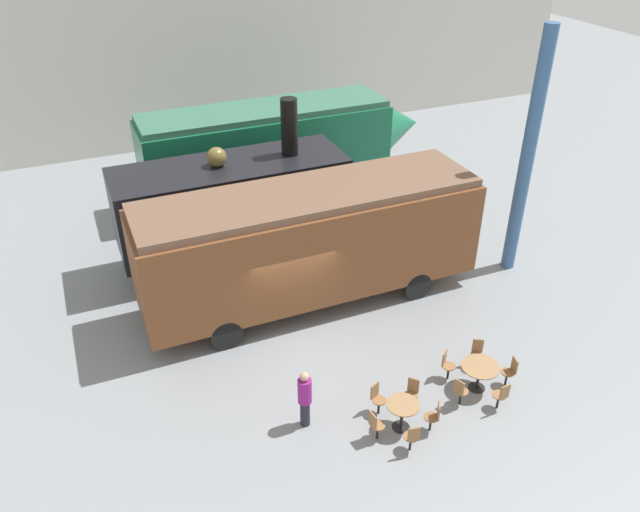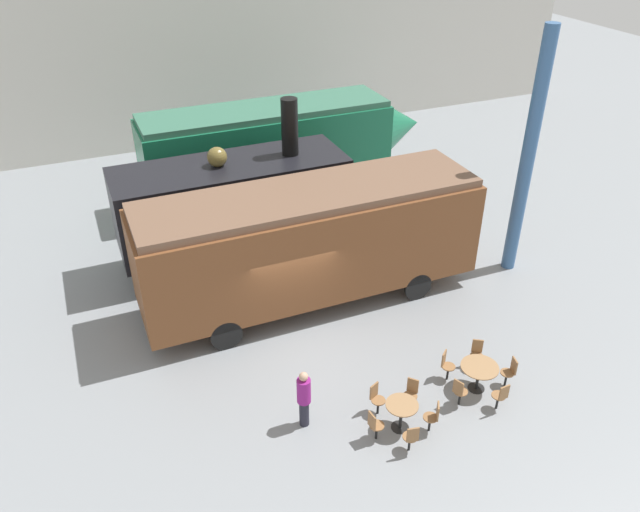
{
  "view_description": "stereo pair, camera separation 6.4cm",
  "coord_description": "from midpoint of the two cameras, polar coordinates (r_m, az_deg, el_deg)",
  "views": [
    {
      "loc": [
        -5.03,
        -13.82,
        11.57
      ],
      "look_at": [
        1.3,
        1.0,
        1.6
      ],
      "focal_mm": 35.0,
      "sensor_mm": 36.0,
      "label": 1
    },
    {
      "loc": [
        -4.97,
        -13.84,
        11.57
      ],
      "look_at": [
        1.3,
        1.0,
        1.6
      ],
      "focal_mm": 35.0,
      "sensor_mm": 36.0,
      "label": 2
    }
  ],
  "objects": [
    {
      "name": "cafe_table_near",
      "position": [
        16.82,
        14.28,
        -10.08
      ],
      "size": [
        0.98,
        0.98,
        0.76
      ],
      "color": "black",
      "rests_on": "ground_plane"
    },
    {
      "name": "visitor_person",
      "position": [
        15.23,
        -1.52,
        -12.76
      ],
      "size": [
        0.34,
        0.34,
        1.65
      ],
      "color": "#262633",
      "rests_on": "ground_plane"
    },
    {
      "name": "cafe_chair_2",
      "position": [
        16.45,
        16.16,
        -12.08
      ],
      "size": [
        0.36,
        0.36,
        0.87
      ],
      "rotation": [
        0.0,
        0.0,
        7.92
      ],
      "color": "black",
      "rests_on": "ground_plane"
    },
    {
      "name": "cafe_chair_0",
      "position": [
        17.01,
        11.4,
        -9.59
      ],
      "size": [
        0.4,
        0.41,
        0.87
      ],
      "rotation": [
        0.0,
        0.0,
        5.41
      ],
      "color": "black",
      "rests_on": "ground_plane"
    },
    {
      "name": "cafe_table_mid",
      "position": [
        15.48,
        7.42,
        -13.77
      ],
      "size": [
        0.8,
        0.8,
        0.78
      ],
      "color": "black",
      "rests_on": "ground_plane"
    },
    {
      "name": "cafe_chair_4",
      "position": [
        17.54,
        14.07,
        -8.49
      ],
      "size": [
        0.39,
        0.4,
        0.87
      ],
      "rotation": [
        0.0,
        0.0,
        10.44
      ],
      "color": "black",
      "rests_on": "ground_plane"
    },
    {
      "name": "support_pillar",
      "position": [
        20.62,
        18.34,
        8.58
      ],
      "size": [
        0.44,
        0.44,
        8.0
      ],
      "color": "#386093",
      "rests_on": "ground_plane"
    },
    {
      "name": "cafe_chair_3",
      "position": [
        17.21,
        16.93,
        -9.93
      ],
      "size": [
        0.38,
        0.36,
        0.87
      ],
      "rotation": [
        0.0,
        0.0,
        9.18
      ],
      "color": "black",
      "rests_on": "ground_plane"
    },
    {
      "name": "cafe_chair_6",
      "position": [
        15.84,
        5.11,
        -12.69
      ],
      "size": [
        0.38,
        0.4,
        0.87
      ],
      "rotation": [
        0.0,
        0.0,
        5.13
      ],
      "color": "black",
      "rests_on": "ground_plane"
    },
    {
      "name": "backdrop_wall",
      "position": [
        30.86,
        -13.84,
        17.64
      ],
      "size": [
        44.0,
        0.15,
        9.0
      ],
      "color": "silver",
      "rests_on": "ground_plane"
    },
    {
      "name": "steam_locomotive",
      "position": [
        21.07,
        -8.08,
        5.08
      ],
      "size": [
        7.64,
        2.61,
        5.42
      ],
      "color": "black",
      "rests_on": "ground_plane"
    },
    {
      "name": "passenger_coach_wooden",
      "position": [
        18.71,
        -1.06,
        1.56
      ],
      "size": [
        10.32,
        2.86,
        3.76
      ],
      "color": "brown",
      "rests_on": "ground_plane"
    },
    {
      "name": "streamlined_locomotive",
      "position": [
        25.68,
        -3.25,
        10.49
      ],
      "size": [
        11.92,
        2.7,
        3.77
      ],
      "color": "#196B47",
      "rests_on": "ground_plane"
    },
    {
      "name": "cafe_chair_5",
      "position": [
        16.07,
        8.29,
        -12.17
      ],
      "size": [
        0.4,
        0.4,
        0.87
      ],
      "rotation": [
        0.0,
        0.0,
        3.87
      ],
      "color": "black",
      "rests_on": "ground_plane"
    },
    {
      "name": "cafe_chair_9",
      "position": [
        15.59,
        10.31,
        -14.13
      ],
      "size": [
        0.4,
        0.39,
        0.87
      ],
      "rotation": [
        0.0,
        0.0,
        8.9
      ],
      "color": "black",
      "rests_on": "ground_plane"
    },
    {
      "name": "cafe_chair_7",
      "position": [
        15.21,
        4.96,
        -15.06
      ],
      "size": [
        0.37,
        0.36,
        0.87
      ],
      "rotation": [
        0.0,
        0.0,
        6.39
      ],
      "color": "black",
      "rests_on": "ground_plane"
    },
    {
      "name": "cafe_chair_8",
      "position": [
        15.04,
        8.31,
        -16.02
      ],
      "size": [
        0.36,
        0.38,
        0.87
      ],
      "rotation": [
        0.0,
        0.0,
        7.64
      ],
      "color": "black",
      "rests_on": "ground_plane"
    },
    {
      "name": "ground_plane",
      "position": [
        18.71,
        -2.56,
        -6.48
      ],
      "size": [
        80.0,
        80.0,
        0.0
      ],
      "primitive_type": "plane",
      "color": "gray"
    },
    {
      "name": "cafe_chair_1",
      "position": [
        16.32,
        12.57,
        -11.89
      ],
      "size": [
        0.39,
        0.38,
        0.87
      ],
      "rotation": [
        0.0,
        0.0,
        6.67
      ],
      "color": "black",
      "rests_on": "ground_plane"
    }
  ]
}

